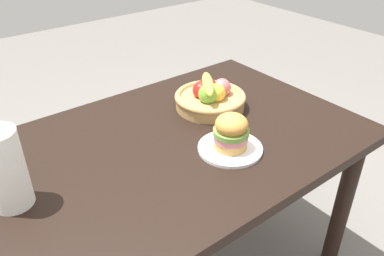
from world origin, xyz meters
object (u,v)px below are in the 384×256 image
(plate, at_px, (230,148))
(sandwich, at_px, (231,131))
(paper_towel_roll, at_px, (5,170))
(fruit_basket, at_px, (210,97))

(plate, bearing_deg, sandwich, 0.00)
(sandwich, height_order, paper_towel_roll, paper_towel_roll)
(fruit_basket, bearing_deg, sandwich, -117.21)
(fruit_basket, bearing_deg, plate, -117.21)
(plate, height_order, sandwich, sandwich)
(fruit_basket, xyz_separation_m, paper_towel_roll, (-0.81, -0.10, 0.07))
(fruit_basket, relative_size, paper_towel_roll, 1.21)
(sandwich, xyz_separation_m, fruit_basket, (0.14, 0.28, -0.03))
(paper_towel_roll, bearing_deg, plate, -15.06)
(sandwich, distance_m, fruit_basket, 0.31)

